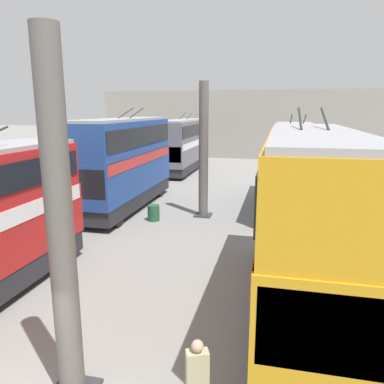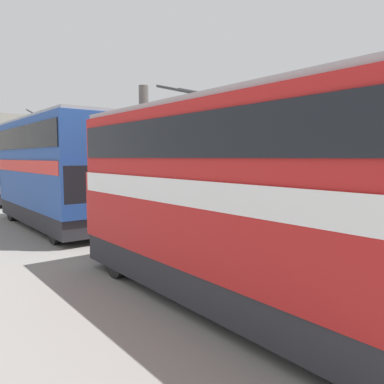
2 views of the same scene
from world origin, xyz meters
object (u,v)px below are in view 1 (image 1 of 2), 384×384
bus_left_near (309,214)px  bus_right_far (183,143)px  oil_drum (154,213)px  person_by_left_row (197,380)px  bus_left_far (294,162)px  bus_right_mid (124,158)px

bus_left_near → bus_right_far: 25.85m
oil_drum → person_by_left_row: bearing=-157.7°
bus_left_near → bus_left_far: 12.14m
oil_drum → bus_right_far: bearing=8.9°
bus_right_mid → person_by_left_row: 16.68m
person_by_left_row → oil_drum: 13.51m
person_by_left_row → bus_left_near: bearing=-47.9°
bus_right_mid → bus_right_far: (13.82, -0.00, -0.25)m
bus_left_far → oil_drum: bearing=120.1°
bus_left_near → bus_left_far: bearing=-0.0°
bus_left_far → person_by_left_row: size_ratio=5.73×
bus_left_far → bus_right_far: size_ratio=1.00×
bus_right_mid → bus_right_far: 13.83m
bus_left_near → oil_drum: bus_left_near is taller
bus_left_near → bus_right_mid: bus_right_mid is taller
bus_left_far → bus_right_mid: bearing=101.8°
bus_left_far → bus_right_mid: bus_right_mid is taller
bus_left_near → person_by_left_row: size_ratio=5.64×
bus_right_mid → bus_right_far: size_ratio=1.00×
bus_left_near → bus_left_far: (12.13, -0.00, -0.18)m
bus_left_far → bus_right_mid: size_ratio=1.00×
person_by_left_row → bus_left_far: bearing=-29.8°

